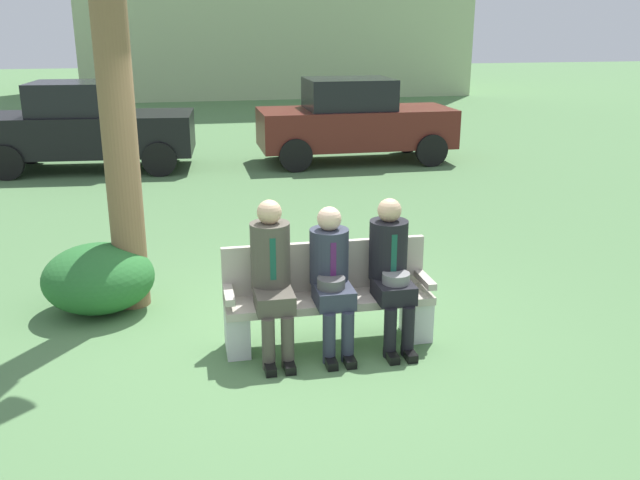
# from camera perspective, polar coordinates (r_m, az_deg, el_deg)

# --- Properties ---
(ground_plane) EXTENTS (80.00, 80.00, 0.00)m
(ground_plane) POSITION_cam_1_polar(r_m,az_deg,el_deg) (6.37, -1.97, -8.10)
(ground_plane) COLOR #507949
(park_bench) EXTENTS (1.84, 0.44, 0.90)m
(park_bench) POSITION_cam_1_polar(r_m,az_deg,el_deg) (6.16, 0.64, -4.78)
(park_bench) COLOR #B7AD9E
(park_bench) RESTS_ON ground
(seated_man_left) EXTENTS (0.34, 0.72, 1.35)m
(seated_man_left) POSITION_cam_1_polar(r_m,az_deg,el_deg) (5.84, -3.99, -2.57)
(seated_man_left) COLOR #4C473D
(seated_man_left) RESTS_ON ground
(seated_man_middle) EXTENTS (0.34, 0.72, 1.26)m
(seated_man_middle) POSITION_cam_1_polar(r_m,az_deg,el_deg) (5.93, 0.94, -2.70)
(seated_man_middle) COLOR #2D3342
(seated_man_middle) RESTS_ON ground
(seated_man_right) EXTENTS (0.34, 0.72, 1.31)m
(seated_man_right) POSITION_cam_1_polar(r_m,az_deg,el_deg) (6.06, 5.89, -2.13)
(seated_man_right) COLOR black
(seated_man_right) RESTS_ON ground
(shrub_near_bench) EXTENTS (1.09, 1.00, 0.68)m
(shrub_near_bench) POSITION_cam_1_polar(r_m,az_deg,el_deg) (7.17, -17.82, -3.02)
(shrub_near_bench) COLOR #28682E
(shrub_near_bench) RESTS_ON ground
(parked_car_near) EXTENTS (4.02, 1.97, 1.68)m
(parked_car_near) POSITION_cam_1_polar(r_m,az_deg,el_deg) (14.11, -18.67, 8.87)
(parked_car_near) COLOR black
(parked_car_near) RESTS_ON ground
(parked_car_far) EXTENTS (3.91, 1.72, 1.68)m
(parked_car_far) POSITION_cam_1_polar(r_m,az_deg,el_deg) (14.20, 2.83, 9.81)
(parked_car_far) COLOR #591E19
(parked_car_far) RESTS_ON ground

